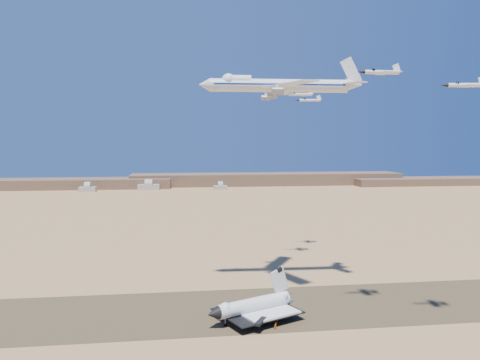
{
  "coord_description": "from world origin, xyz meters",
  "views": [
    {
      "loc": [
        -18.4,
        -178.64,
        65.71
      ],
      "look_at": [
        6.27,
        8.0,
        50.72
      ],
      "focal_mm": 35.0,
      "sensor_mm": 36.0,
      "label": 1
    }
  ],
  "objects": [
    {
      "name": "crew_b",
      "position": [
        14.95,
        -21.38,
        1.0
      ],
      "size": [
        1.01,
        1.03,
        1.89
      ],
      "primitive_type": "imported",
      "rotation": [
        0.0,
        0.0,
        2.33
      ],
      "color": "orange",
      "rests_on": "runway"
    },
    {
      "name": "chase_jet_b",
      "position": [
        76.29,
        -32.93,
        84.86
      ],
      "size": [
        15.32,
        8.51,
        3.83
      ],
      "rotation": [
        0.0,
        0.0,
        -0.15
      ],
      "color": "silver"
    },
    {
      "name": "ground",
      "position": [
        0.0,
        0.0,
        0.0
      ],
      "size": [
        1200.0,
        1200.0,
        0.0
      ],
      "primitive_type": "plane",
      "color": "tan",
      "rests_on": "ground"
    },
    {
      "name": "carrier_747",
      "position": [
        23.69,
        24.77,
        90.77
      ],
      "size": [
        72.2,
        56.0,
        18.01
      ],
      "rotation": [
        0.0,
        0.0,
        -0.04
      ],
      "color": "silver"
    },
    {
      "name": "runway",
      "position": [
        0.0,
        0.0,
        0.03
      ],
      "size": [
        600.0,
        50.0,
        0.06
      ],
      "primitive_type": "cube",
      "color": "brown",
      "rests_on": "ground"
    },
    {
      "name": "crew_a",
      "position": [
        15.41,
        -20.08,
        1.0
      ],
      "size": [
        0.46,
        0.69,
        1.88
      ],
      "primitive_type": "imported",
      "rotation": [
        0.0,
        0.0,
        1.56
      ],
      "color": "orange",
      "rests_on": "runway"
    },
    {
      "name": "ridgeline",
      "position": [
        65.32,
        527.31,
        7.63
      ],
      "size": [
        960.0,
        90.0,
        18.0
      ],
      "color": "brown",
      "rests_on": "ground"
    },
    {
      "name": "crew_c",
      "position": [
        16.85,
        -16.35,
        0.92
      ],
      "size": [
        1.11,
        1.04,
        1.73
      ],
      "primitive_type": "imported",
      "rotation": [
        0.0,
        0.0,
        2.46
      ],
      "color": "orange",
      "rests_on": "runway"
    },
    {
      "name": "chase_jet_d",
      "position": [
        46.3,
        67.72,
        91.53
      ],
      "size": [
        16.14,
        8.64,
        4.02
      ],
      "rotation": [
        0.0,
        0.0,
        -0.05
      ],
      "color": "silver"
    },
    {
      "name": "hangars",
      "position": [
        -64.0,
        478.43,
        4.83
      ],
      "size": [
        200.5,
        29.5,
        30.0
      ],
      "color": "#A7A393",
      "rests_on": "ground"
    },
    {
      "name": "shuttle",
      "position": [
        8.62,
        -11.33,
        4.89
      ],
      "size": [
        37.37,
        32.0,
        18.21
      ],
      "rotation": [
        0.0,
        0.0,
        0.43
      ],
      "color": "silver",
      "rests_on": "runway"
    },
    {
      "name": "chase_jet_e",
      "position": [
        57.78,
        89.16,
        90.57
      ],
      "size": [
        15.43,
        8.41,
        3.85
      ],
      "rotation": [
        0.0,
        0.0,
        -0.1
      ],
      "color": "silver"
    },
    {
      "name": "chase_jet_a",
      "position": [
        53.57,
        -17.61,
        90.9
      ],
      "size": [
        16.2,
        8.52,
        4.04
      ],
      "rotation": [
        0.0,
        0.0,
        -0.0
      ],
      "color": "silver"
    }
  ]
}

